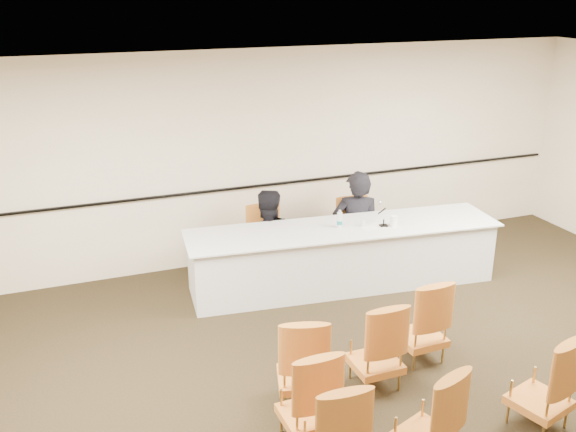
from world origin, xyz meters
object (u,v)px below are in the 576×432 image
(water_bottle, at_px, (340,219))
(aud_chair_front_left, at_px, (302,359))
(panelist_second_chair, at_px, (266,242))
(drinking_glass, at_px, (363,223))
(aud_chair_back_left, at_px, (334,428))
(microphone, at_px, (384,215))
(aud_chair_extra, at_px, (308,394))
(coffee_cup, at_px, (394,221))
(aud_chair_back_mid, at_px, (428,416))
(aud_chair_front_mid, at_px, (376,343))
(aud_chair_back_right, at_px, (542,380))
(aud_chair_front_right, at_px, (421,319))
(panelist_main, at_px, (356,234))
(panel_table, at_px, (343,256))
(panelist_second, at_px, (266,248))
(panelist_main_chair, at_px, (356,233))

(water_bottle, bearing_deg, aud_chair_front_left, -122.86)
(panelist_second_chair, height_order, drinking_glass, panelist_second_chair)
(panelist_second_chair, relative_size, aud_chair_back_left, 1.00)
(water_bottle, height_order, aud_chair_front_left, water_bottle)
(microphone, xyz_separation_m, aud_chair_extra, (-2.12, -2.54, -0.50))
(coffee_cup, height_order, aud_chair_back_mid, coffee_cup)
(coffee_cup, distance_m, aud_chair_front_mid, 2.40)
(aud_chair_back_right, bearing_deg, drinking_glass, 76.85)
(aud_chair_front_right, bearing_deg, drinking_glass, 80.60)
(microphone, height_order, coffee_cup, microphone)
(panelist_main, xyz_separation_m, aud_chair_front_left, (-1.93, -2.71, 0.02))
(aud_chair_front_mid, bearing_deg, water_bottle, 73.71)
(panelist_main, distance_m, aud_chair_front_left, 3.33)
(panel_table, relative_size, microphone, 13.51)
(coffee_cup, relative_size, aud_chair_back_left, 0.15)
(water_bottle, xyz_separation_m, aud_chair_back_right, (0.46, -3.27, -0.47))
(panelist_second, xyz_separation_m, aud_chair_front_mid, (0.15, -2.86, 0.08))
(panel_table, height_order, water_bottle, water_bottle)
(aud_chair_back_left, bearing_deg, panelist_second_chair, 81.37)
(aud_chair_front_mid, height_order, aud_chair_back_mid, same)
(water_bottle, height_order, coffee_cup, water_bottle)
(aud_chair_front_right, height_order, aud_chair_extra, same)
(panel_table, xyz_separation_m, aud_chair_back_left, (-1.61, -3.19, 0.06))
(panelist_second_chair, height_order, coffee_cup, coffee_cup)
(panelist_main_chair, height_order, aud_chair_front_mid, same)
(panelist_main, xyz_separation_m, panelist_second_chair, (-1.29, 0.14, 0.02))
(aud_chair_back_left, bearing_deg, aud_chair_front_mid, 50.38)
(panelist_main_chair, distance_m, aud_chair_back_left, 4.27)
(panelist_main, height_order, aud_chair_front_mid, panelist_main)
(panel_table, bearing_deg, coffee_cup, -11.99)
(aud_chair_front_left, bearing_deg, microphone, 62.18)
(panelist_main, relative_size, aud_chair_front_right, 1.96)
(microphone, relative_size, drinking_glass, 3.05)
(microphone, relative_size, aud_chair_extra, 0.32)
(panelist_main, relative_size, water_bottle, 7.86)
(panelist_second, xyz_separation_m, aud_chair_front_left, (-0.63, -2.85, 0.08))
(panelist_main, distance_m, aud_chair_back_mid, 4.08)
(panelist_main, relative_size, aud_chair_extra, 1.96)
(panelist_main_chair, relative_size, drinking_glass, 9.50)
(panelist_second, height_order, aud_chair_back_left, panelist_second)
(panelist_second, distance_m, aud_chair_front_left, 2.92)
(water_bottle, bearing_deg, panelist_main_chair, 45.94)
(panelist_main_chair, bearing_deg, drinking_glass, -103.49)
(panelist_main_chair, xyz_separation_m, aud_chair_front_right, (-0.47, -2.46, 0.00))
(coffee_cup, distance_m, aud_chair_back_left, 3.75)
(panelist_second_chair, relative_size, aud_chair_front_right, 1.00)
(panel_table, height_order, aud_chair_front_left, aud_chair_front_left)
(aud_chair_back_left, bearing_deg, water_bottle, 66.86)
(panelist_second, bearing_deg, panel_table, 146.49)
(water_bottle, relative_size, aud_chair_extra, 0.25)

